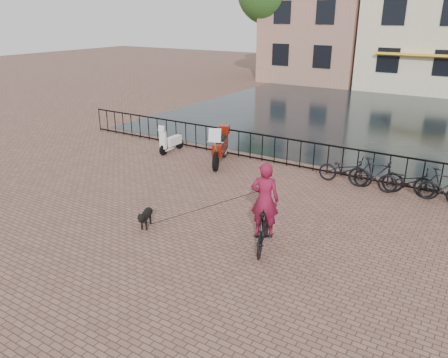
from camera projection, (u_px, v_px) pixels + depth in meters
The scene contains 12 objects.
ground at pixel (147, 276), 9.11m from camera, with size 100.00×100.00×0.00m, color brown.
canal_water at pixel (370, 118), 22.77m from camera, with size 20.00×20.00×0.00m, color black.
railing at pixel (300, 155), 15.25m from camera, with size 20.00×0.05×1.02m.
canal_house_mid at pixel (436, 2), 30.46m from camera, with size 8.00×9.50×11.80m.
cyclist at pixel (264, 211), 9.89m from camera, with size 1.05×1.85×2.44m.
dog at pixel (146, 217), 11.12m from camera, with size 0.54×0.80×0.52m.
motorcycle at pixel (220, 142), 15.67m from camera, with size 1.32×2.23×1.57m.
scooter at pixel (171, 137), 17.06m from camera, with size 0.39×1.30×1.21m.
parked_bike_0 at pixel (345, 170), 13.89m from camera, with size 0.60×1.72×0.90m, color black.
parked_bike_1 at pixel (376, 174), 13.40m from camera, with size 0.47×1.66×1.00m, color black.
parked_bike_2 at pixel (408, 182), 12.94m from camera, with size 0.60×1.72×0.90m, color black.
parked_bike_3 at pixel (444, 187), 12.45m from camera, with size 0.47×1.66×1.00m, color black.
Camera 1 is at (5.52, -5.73, 5.13)m, focal length 35.00 mm.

